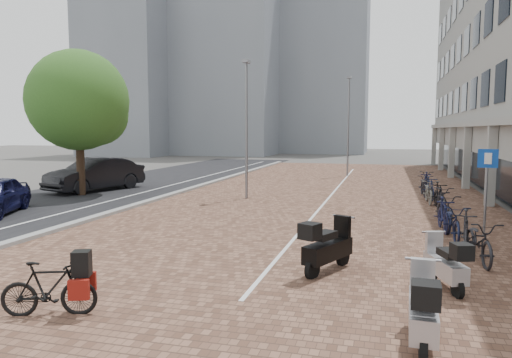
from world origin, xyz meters
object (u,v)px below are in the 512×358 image
object	(u,v)px
scooter_mid	(328,246)
scooter_back	(423,307)
car_dark	(96,174)
scooter_front	(445,263)
parking_sign	(487,178)
hero_bike	(49,288)

from	to	relation	value
scooter_mid	scooter_back	world-z (taller)	scooter_mid
car_dark	scooter_front	world-z (taller)	car_dark
scooter_front	parking_sign	world-z (taller)	parking_sign
hero_bike	scooter_front	xyz separation A→B (m)	(6.56, 3.24, 0.04)
hero_bike	scooter_mid	world-z (taller)	scooter_mid
hero_bike	parking_sign	size ratio (longest dim) A/B	0.64
car_dark	hero_bike	size ratio (longest dim) A/B	3.15
hero_bike	scooter_front	distance (m)	7.32
car_dark	hero_bike	world-z (taller)	car_dark
scooter_mid	hero_bike	bearing A→B (deg)	-113.82
car_dark	scooter_front	bearing A→B (deg)	-17.82
hero_bike	parking_sign	world-z (taller)	parking_sign
scooter_front	hero_bike	bearing A→B (deg)	-172.24
car_dark	hero_bike	xyz separation A→B (m)	(9.02, -14.61, -0.35)
scooter_front	scooter_back	bearing A→B (deg)	-121.04
hero_bike	scooter_front	bearing A→B (deg)	-83.97
car_dark	scooter_back	distance (m)	20.58
scooter_front	scooter_mid	world-z (taller)	scooter_mid
hero_bike	scooter_front	world-z (taller)	hero_bike
hero_bike	scooter_back	distance (m)	5.97
parking_sign	scooter_front	bearing A→B (deg)	-98.44
scooter_back	scooter_front	bearing A→B (deg)	79.84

